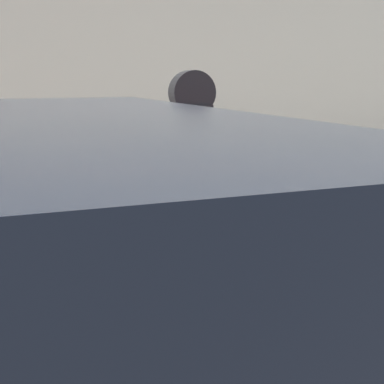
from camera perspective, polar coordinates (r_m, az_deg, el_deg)
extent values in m
cube|color=#BCB7AD|center=(4.34, 1.23, -8.86)|extent=(24.00, 2.80, 0.11)
cylinder|color=slate|center=(2.89, 0.00, -7.86)|extent=(0.07, 0.07, 1.03)
cube|color=black|center=(2.73, 0.00, 5.74)|extent=(0.18, 0.13, 0.34)
cube|color=gray|center=(2.67, 0.49, 6.13)|extent=(0.10, 0.01, 0.12)
cylinder|color=black|center=(2.72, 0.00, 10.56)|extent=(0.22, 0.10, 0.22)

